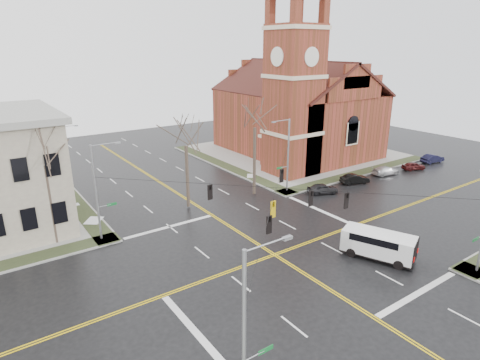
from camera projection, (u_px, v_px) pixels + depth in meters
ground at (275, 255)px, 34.92m from camera, size 120.00×120.00×0.00m
sidewalks at (275, 254)px, 34.90m from camera, size 80.00×80.00×0.17m
road_markings at (275, 255)px, 34.92m from camera, size 100.00×100.00×0.01m
church at (296, 103)px, 64.96m from camera, size 24.28×27.48×27.50m
signal_pole_ne at (287, 153)px, 48.44m from camera, size 2.75×0.22×9.00m
signal_pole_nw at (98, 190)px, 36.13m from camera, size 2.75×0.22×9.00m
signal_pole_sw at (247, 331)px, 18.26m from camera, size 2.75×0.22×9.00m
span_wires at (277, 188)px, 32.95m from camera, size 23.02×23.02×0.03m
traffic_signals at (282, 199)px, 32.67m from camera, size 8.21×8.26×1.30m
streetlight_north_a at (64, 155)px, 49.47m from camera, size 2.30×0.20×8.00m
streetlight_north_b at (36, 129)px, 65.01m from camera, size 2.30×0.20×8.00m
cargo_van at (375, 243)px, 34.17m from camera, size 4.49×6.41×2.29m
parked_car_a at (323, 189)px, 49.21m from camera, size 4.09×2.83×1.29m
parked_car_b at (355, 179)px, 52.84m from camera, size 4.07×2.56×1.27m
parked_car_c at (386, 171)px, 56.51m from camera, size 4.40×2.40×1.21m
parked_car_d at (414, 166)px, 58.76m from camera, size 3.72×2.47×1.18m
parked_car_e at (432, 158)px, 62.37m from camera, size 4.18×1.89×1.33m
tree_nw_far at (44, 160)px, 34.39m from camera, size 4.00×4.00×11.06m
tree_nw_near at (186, 142)px, 42.76m from camera, size 4.00×4.00×10.45m
tree_ne at (255, 123)px, 46.21m from camera, size 4.00×4.00×12.22m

